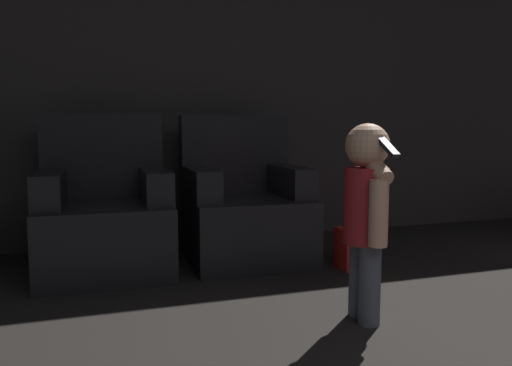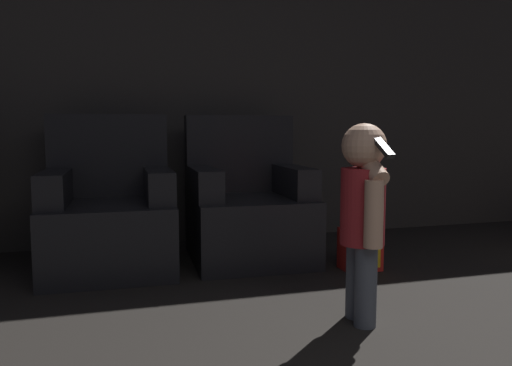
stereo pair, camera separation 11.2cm
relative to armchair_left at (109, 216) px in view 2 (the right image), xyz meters
name	(u,v)px [view 2 (the right image)]	position (x,y,z in m)	size (l,w,h in m)	color
wall_back	(225,77)	(0.91, 0.66, 0.96)	(8.40, 0.05, 2.60)	#33302D
armchair_left	(109,216)	(0.00, 0.00, 0.00)	(0.79, 0.83, 0.98)	black
armchair_right	(248,209)	(0.91, 0.00, 0.00)	(0.80, 0.84, 0.98)	black
person_toddler	(364,207)	(1.10, -1.28, 0.20)	(0.20, 0.35, 0.91)	#474C56
toy_backpack	(360,249)	(1.52, -0.48, -0.21)	(0.24, 0.20, 0.26)	red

